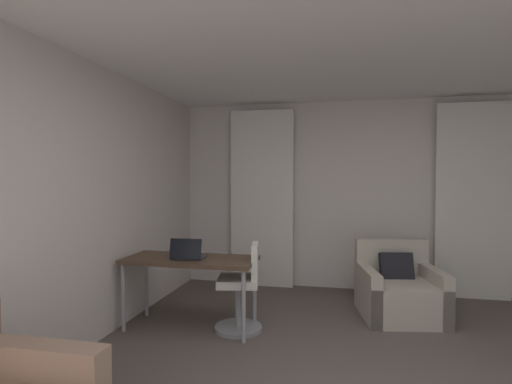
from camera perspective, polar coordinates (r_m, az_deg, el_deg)
name	(u,v)px	position (r m, az deg, el deg)	size (l,w,h in m)	color
wall_window	(361,196)	(5.57, 15.13, -0.50)	(5.12, 0.06, 2.60)	silver
wall_left	(37,210)	(3.39, -29.40, -2.25)	(0.06, 6.12, 2.60)	silver
curtain_left_panel	(262,199)	(5.54, 0.85, -0.96)	(0.90, 0.06, 2.50)	silver
curtain_right_panel	(473,201)	(5.68, 29.20, -1.15)	(0.90, 0.06, 2.50)	silver
armchair	(399,292)	(4.75, 20.15, -13.53)	(0.96, 0.95, 0.82)	#B2A899
desk	(190,264)	(4.11, -9.58, -10.37)	(1.34, 0.58, 0.72)	#4C3828
desk_chair	(242,292)	(4.06, -2.05, -14.36)	(0.48, 0.48, 0.88)	gray
laptop	(188,255)	(4.03, -9.94, -9.02)	(0.34, 0.27, 0.22)	#2D2D33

